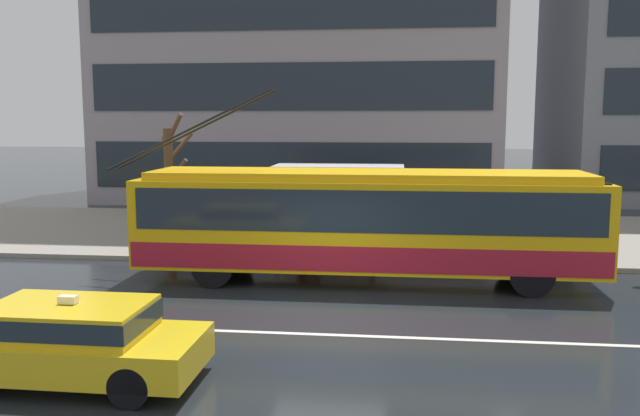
{
  "coord_description": "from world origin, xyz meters",
  "views": [
    {
      "loc": [
        1.43,
        -13.48,
        4.12
      ],
      "look_at": [
        -0.48,
        3.05,
        1.88
      ],
      "focal_mm": 37.42,
      "sensor_mm": 36.0,
      "label": 1
    }
  ],
  "objects_px": {
    "taxi_oncoming_near": "(63,338)",
    "pedestrian_at_shelter": "(312,199)",
    "trolleybus": "(366,221)",
    "pedestrian_walking_past": "(374,196)",
    "street_tree_bare": "(170,180)",
    "pedestrian_approaching_curb": "(303,196)",
    "pedestrian_waiting_by_pole": "(219,216)",
    "bus_shelter": "(339,186)"
  },
  "relations": [
    {
      "from": "pedestrian_at_shelter",
      "to": "street_tree_bare",
      "type": "relative_size",
      "value": 0.49
    },
    {
      "from": "bus_shelter",
      "to": "pedestrian_approaching_curb",
      "type": "distance_m",
      "value": 1.35
    },
    {
      "from": "taxi_oncoming_near",
      "to": "pedestrian_waiting_by_pole",
      "type": "bearing_deg",
      "value": 91.62
    },
    {
      "from": "street_tree_bare",
      "to": "bus_shelter",
      "type": "bearing_deg",
      "value": 0.76
    },
    {
      "from": "pedestrian_at_shelter",
      "to": "pedestrian_approaching_curb",
      "type": "xyz_separation_m",
      "value": [
        -0.52,
        1.72,
        -0.13
      ]
    },
    {
      "from": "pedestrian_at_shelter",
      "to": "pedestrian_walking_past",
      "type": "xyz_separation_m",
      "value": [
        1.71,
        1.75,
        -0.08
      ]
    },
    {
      "from": "taxi_oncoming_near",
      "to": "pedestrian_approaching_curb",
      "type": "distance_m",
      "value": 11.38
    },
    {
      "from": "pedestrian_approaching_curb",
      "to": "pedestrian_walking_past",
      "type": "height_order",
      "value": "pedestrian_walking_past"
    },
    {
      "from": "trolleybus",
      "to": "pedestrian_at_shelter",
      "type": "bearing_deg",
      "value": 126.65
    },
    {
      "from": "taxi_oncoming_near",
      "to": "pedestrian_approaching_curb",
      "type": "bearing_deg",
      "value": 78.73
    },
    {
      "from": "trolleybus",
      "to": "pedestrian_at_shelter",
      "type": "relative_size",
      "value": 6.07
    },
    {
      "from": "trolleybus",
      "to": "pedestrian_approaching_curb",
      "type": "xyz_separation_m",
      "value": [
        -2.19,
        3.97,
        0.13
      ]
    },
    {
      "from": "taxi_oncoming_near",
      "to": "pedestrian_at_shelter",
      "type": "height_order",
      "value": "pedestrian_at_shelter"
    },
    {
      "from": "pedestrian_waiting_by_pole",
      "to": "trolleybus",
      "type": "bearing_deg",
      "value": -33.99
    },
    {
      "from": "pedestrian_at_shelter",
      "to": "pedestrian_walking_past",
      "type": "distance_m",
      "value": 2.44
    },
    {
      "from": "pedestrian_approaching_curb",
      "to": "pedestrian_walking_past",
      "type": "relative_size",
      "value": 0.97
    },
    {
      "from": "trolleybus",
      "to": "pedestrian_waiting_by_pole",
      "type": "xyz_separation_m",
      "value": [
        -4.69,
        3.17,
        -0.42
      ]
    },
    {
      "from": "taxi_oncoming_near",
      "to": "pedestrian_waiting_by_pole",
      "type": "relative_size",
      "value": 2.66
    },
    {
      "from": "taxi_oncoming_near",
      "to": "pedestrian_at_shelter",
      "type": "relative_size",
      "value": 2.2
    },
    {
      "from": "bus_shelter",
      "to": "pedestrian_approaching_curb",
      "type": "bearing_deg",
      "value": 158.26
    },
    {
      "from": "bus_shelter",
      "to": "street_tree_bare",
      "type": "relative_size",
      "value": 0.94
    },
    {
      "from": "bus_shelter",
      "to": "taxi_oncoming_near",
      "type": "bearing_deg",
      "value": -107.77
    },
    {
      "from": "trolleybus",
      "to": "pedestrian_approaching_curb",
      "type": "distance_m",
      "value": 4.53
    },
    {
      "from": "trolleybus",
      "to": "taxi_oncoming_near",
      "type": "xyz_separation_m",
      "value": [
        -4.4,
        -7.15,
        -0.85
      ]
    },
    {
      "from": "taxi_oncoming_near",
      "to": "pedestrian_approaching_curb",
      "type": "xyz_separation_m",
      "value": [
        2.21,
        11.12,
        0.98
      ]
    },
    {
      "from": "bus_shelter",
      "to": "trolleybus",
      "type": "bearing_deg",
      "value": -74.13
    },
    {
      "from": "taxi_oncoming_near",
      "to": "pedestrian_walking_past",
      "type": "xyz_separation_m",
      "value": [
        4.44,
        11.15,
        1.03
      ]
    },
    {
      "from": "pedestrian_approaching_curb",
      "to": "street_tree_bare",
      "type": "bearing_deg",
      "value": -172.41
    },
    {
      "from": "pedestrian_approaching_curb",
      "to": "street_tree_bare",
      "type": "height_order",
      "value": "street_tree_bare"
    },
    {
      "from": "pedestrian_waiting_by_pole",
      "to": "pedestrian_walking_past",
      "type": "bearing_deg",
      "value": 9.91
    },
    {
      "from": "trolleybus",
      "to": "pedestrian_at_shelter",
      "type": "xyz_separation_m",
      "value": [
        -1.67,
        2.24,
        0.26
      ]
    },
    {
      "from": "taxi_oncoming_near",
      "to": "street_tree_bare",
      "type": "height_order",
      "value": "street_tree_bare"
    },
    {
      "from": "pedestrian_approaching_curb",
      "to": "pedestrian_waiting_by_pole",
      "type": "height_order",
      "value": "pedestrian_approaching_curb"
    },
    {
      "from": "pedestrian_at_shelter",
      "to": "street_tree_bare",
      "type": "distance_m",
      "value": 4.79
    },
    {
      "from": "pedestrian_at_shelter",
      "to": "pedestrian_approaching_curb",
      "type": "relative_size",
      "value": 1.03
    },
    {
      "from": "taxi_oncoming_near",
      "to": "bus_shelter",
      "type": "relative_size",
      "value": 1.16
    },
    {
      "from": "trolleybus",
      "to": "street_tree_bare",
      "type": "distance_m",
      "value": 7.2
    },
    {
      "from": "bus_shelter",
      "to": "pedestrian_approaching_curb",
      "type": "relative_size",
      "value": 1.97
    },
    {
      "from": "trolleybus",
      "to": "pedestrian_waiting_by_pole",
      "type": "height_order",
      "value": "trolleybus"
    },
    {
      "from": "trolleybus",
      "to": "taxi_oncoming_near",
      "type": "bearing_deg",
      "value": -121.61
    },
    {
      "from": "pedestrian_waiting_by_pole",
      "to": "street_tree_bare",
      "type": "distance_m",
      "value": 1.95
    },
    {
      "from": "taxi_oncoming_near",
      "to": "pedestrian_at_shelter",
      "type": "xyz_separation_m",
      "value": [
        2.73,
        9.4,
        1.11
      ]
    }
  ]
}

